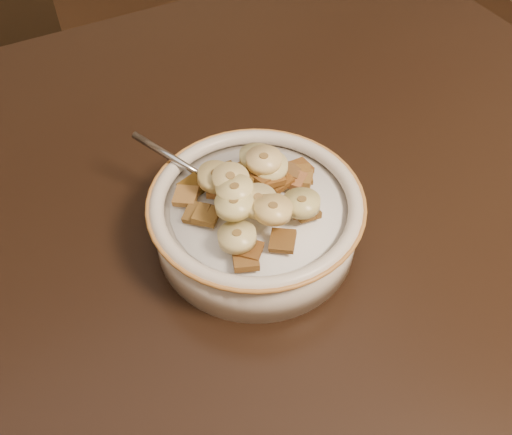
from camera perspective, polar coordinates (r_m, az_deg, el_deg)
name	(u,v)px	position (r m, az deg, el deg)	size (l,w,h in m)	color
table	(34,356)	(0.52, -21.31, -12.82)	(1.40, 0.90, 0.04)	black
cereal_bowl	(256,224)	(0.51, 0.00, -0.61)	(0.18, 0.18, 0.04)	silver
milk	(256,207)	(0.50, 0.00, 1.02)	(0.15, 0.15, 0.00)	white
spoon	(228,191)	(0.50, -2.82, 2.64)	(0.03, 0.04, 0.01)	#B1B6BF
cereal_square_0	(289,171)	(0.51, 3.29, 4.66)	(0.02, 0.02, 0.01)	brown
cereal_square_1	(306,209)	(0.49, 5.00, 0.89)	(0.02, 0.02, 0.01)	brown
cereal_square_2	(264,177)	(0.49, 0.79, 4.11)	(0.02, 0.02, 0.01)	brown
cereal_square_3	(246,260)	(0.45, -1.03, -4.30)	(0.02, 0.02, 0.01)	brown
cereal_square_4	(301,178)	(0.51, 4.48, 3.96)	(0.02, 0.02, 0.01)	brown
cereal_square_5	(299,168)	(0.52, 4.34, 4.95)	(0.02, 0.02, 0.01)	brown
cereal_square_6	(265,177)	(0.50, 0.86, 4.12)	(0.02, 0.02, 0.01)	brown
cereal_square_7	(293,179)	(0.50, 3.74, 3.84)	(0.02, 0.02, 0.01)	#975B32
cereal_square_8	(249,250)	(0.45, -0.70, -3.28)	(0.02, 0.02, 0.01)	brown
cereal_square_9	(186,196)	(0.50, -7.02, 2.14)	(0.02, 0.02, 0.01)	olive
cereal_square_10	(271,178)	(0.49, 1.49, 4.01)	(0.02, 0.02, 0.01)	brown
cereal_square_11	(197,213)	(0.48, -5.94, 0.40)	(0.02, 0.02, 0.01)	brown
cereal_square_12	(246,176)	(0.49, -1.03, 4.17)	(0.02, 0.02, 0.01)	#895D1C
cereal_square_13	(219,189)	(0.49, -3.68, 2.86)	(0.02, 0.02, 0.01)	#905B28
cereal_square_14	(279,180)	(0.50, 2.31, 3.77)	(0.02, 0.02, 0.01)	#8F571C
cereal_square_15	(206,215)	(0.48, -4.97, 0.26)	(0.02, 0.02, 0.01)	brown
cereal_square_16	(244,170)	(0.51, -1.24, 4.74)	(0.02, 0.02, 0.01)	olive
cereal_square_17	(192,187)	(0.51, -6.38, 3.07)	(0.02, 0.02, 0.01)	brown
cereal_square_18	(226,173)	(0.52, -3.04, 4.45)	(0.02, 0.02, 0.01)	olive
cereal_square_19	(306,212)	(0.48, 4.99, 0.56)	(0.02, 0.02, 0.01)	brown
cereal_square_20	(277,169)	(0.52, 2.08, 4.85)	(0.02, 0.02, 0.01)	brown
cereal_square_21	(256,164)	(0.52, -0.02, 5.39)	(0.02, 0.02, 0.01)	brown
cereal_square_22	(283,241)	(0.46, 2.68, -2.34)	(0.02, 0.02, 0.01)	brown
cereal_square_23	(301,175)	(0.51, 4.47, 4.26)	(0.02, 0.02, 0.01)	brown
banana_slice_0	(302,203)	(0.47, 4.58, 1.45)	(0.03, 0.03, 0.01)	#CFC48B
banana_slice_1	(235,190)	(0.47, -2.14, 2.76)	(0.03, 0.03, 0.01)	#FAE786
banana_slice_2	(273,209)	(0.45, 1.71, 0.82)	(0.03, 0.03, 0.01)	#EBC771
banana_slice_3	(258,201)	(0.46, 0.23, 1.65)	(0.03, 0.03, 0.01)	#DBC47B
banana_slice_4	(230,180)	(0.48, -2.57, 3.81)	(0.03, 0.03, 0.01)	#D7C17F
banana_slice_5	(264,160)	(0.49, 0.79, 5.76)	(0.03, 0.03, 0.01)	#FFDC8C
banana_slice_6	(270,167)	(0.49, 1.41, 5.09)	(0.03, 0.03, 0.01)	#FFE89A
banana_slice_7	(216,177)	(0.49, -4.06, 4.07)	(0.03, 0.03, 0.01)	#D7C37A
banana_slice_8	(234,204)	(0.46, -2.21, 1.33)	(0.03, 0.03, 0.01)	#F6DE8B
banana_slice_9	(237,237)	(0.45, -1.90, -1.94)	(0.03, 0.03, 0.01)	beige
banana_slice_10	(257,157)	(0.50, 0.08, 6.07)	(0.03, 0.03, 0.01)	beige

